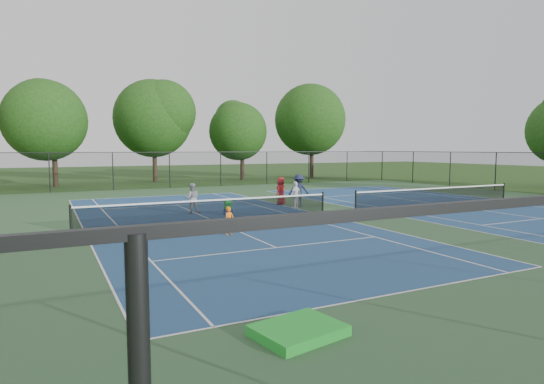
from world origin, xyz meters
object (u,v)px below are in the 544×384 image
tree_back_b (154,115)px  tree_back_d (312,117)px  tree_back_a (53,116)px  tree_back_c (242,128)px  ball_crate (228,212)px  child_player (229,221)px  ball_hopper (228,205)px  instructor (192,198)px  bystander_b (299,190)px  bystander_c (281,191)px  bystander_a (296,195)px

tree_back_b → tree_back_d: tree_back_d is taller
tree_back_a → tree_back_c: bearing=3.2°
ball_crate → tree_back_d: bearing=50.4°
tree_back_d → child_player: (-20.59, -27.60, -6.27)m
tree_back_d → tree_back_a: bearing=-180.0°
ball_hopper → ball_crate: bearing=0.0°
tree_back_a → child_player: tree_back_a is taller
instructor → bystander_b: bearing=-170.0°
child_player → instructor: (0.43, 6.34, 0.22)m
tree_back_b → instructor: bearing=-97.7°
instructor → tree_back_b: bearing=-87.3°
tree_back_b → ball_hopper: (-1.74, -24.69, -6.07)m
tree_back_a → child_player: (5.41, -27.60, -5.49)m
tree_back_b → instructor: (-3.16, -23.26, -5.82)m
tree_back_d → bystander_c: tree_back_d is taller
tree_back_d → bystander_a: tree_back_d is taller
child_player → bystander_a: size_ratio=0.73×
ball_crate → ball_hopper: (0.00, 0.00, 0.37)m
tree_back_a → tree_back_b: bearing=12.5°
tree_back_c → bystander_a: 24.27m
instructor → ball_crate: size_ratio=3.86×
tree_back_c → tree_back_d: bearing=-7.1°
tree_back_a → tree_back_d: (26.00, 0.00, 0.79)m
tree_back_a → bystander_a: 25.32m
tree_back_d → bystander_c: size_ratio=6.35×
tree_back_d → ball_crate: (-18.74, -22.69, -6.67)m
tree_back_c → instructor: bearing=-118.6°
bystander_b → ball_crate: bearing=47.5°
bystander_b → tree_back_c: bearing=-73.3°
ball_crate → tree_back_c: bearing=65.6°
tree_back_a → tree_back_d: size_ratio=0.88×
tree_back_b → child_player: tree_back_b is taller
bystander_c → ball_crate: bearing=-2.8°
tree_back_d → ball_hopper: tree_back_d is taller
tree_back_b → bystander_b: size_ratio=5.45×
tree_back_c → bystander_c: bearing=-107.0°
instructor → bystander_c: size_ratio=0.95×
bystander_c → ball_hopper: (-4.29, -2.54, -0.29)m
bystander_c → ball_crate: 5.03m
bystander_c → ball_hopper: bystander_c is taller
tree_back_c → ball_hopper: size_ratio=19.37×
tree_back_c → tree_back_d: 8.17m
child_player → bystander_b: bystander_b is taller
bystander_a → bystander_b: (0.55, 0.60, 0.17)m
bystander_a → ball_hopper: bystander_a is taller
bystander_a → bystander_b: bearing=-160.1°
tree_back_d → bystander_a: 26.94m
tree_back_b → bystander_b: bearing=-82.5°
tree_back_a → bystander_a: size_ratio=6.11×
tree_back_d → bystander_b: tree_back_d is taller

